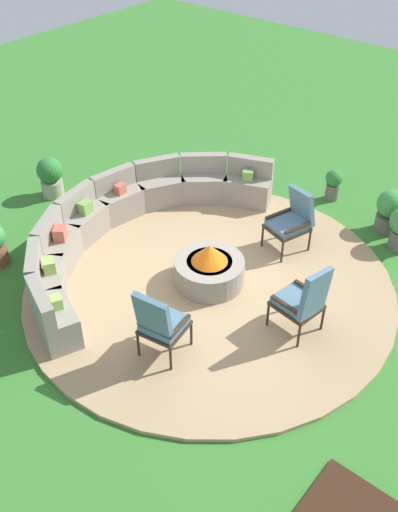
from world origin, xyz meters
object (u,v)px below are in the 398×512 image
at_px(curved_stone_bench, 127,223).
at_px(potted_plant_2, 390,210).
at_px(potted_plant_0, 333,183).
at_px(lounge_chair_front_left, 160,322).
at_px(lounge_chair_back_left, 292,219).
at_px(lounge_chair_front_right, 304,300).
at_px(potted_plant_1, 51,176).
at_px(fire_pit, 209,268).

height_order(curved_stone_bench, potted_plant_2, curved_stone_bench).
distance_m(curved_stone_bench, potted_plant_0, 3.85).
bearing_deg(lounge_chair_front_left, potted_plant_0, 83.28).
bearing_deg(lounge_chair_front_left, potted_plant_2, 68.38).
distance_m(lounge_chair_front_left, lounge_chair_back_left, 3.05).
height_order(lounge_chair_front_left, lounge_chair_front_right, lounge_chair_front_right).
distance_m(curved_stone_bench, potted_plant_2, 4.37).
bearing_deg(potted_plant_2, lounge_chair_back_left, 147.32).
height_order(curved_stone_bench, potted_plant_1, curved_stone_bench).
bearing_deg(lounge_chair_back_left, curved_stone_bench, 52.77).
bearing_deg(curved_stone_bench, potted_plant_2, -45.64).
height_order(potted_plant_1, potted_plant_2, potted_plant_2).
xyz_separation_m(lounge_chair_front_left, potted_plant_2, (4.57, -0.98, -0.22)).
bearing_deg(potted_plant_0, curved_stone_bench, 150.30).
height_order(fire_pit, curved_stone_bench, curved_stone_bench).
height_order(lounge_chair_back_left, potted_plant_1, lounge_chair_back_left).
xyz_separation_m(fire_pit, lounge_chair_front_right, (-0.01, -1.59, 0.30)).
relative_size(potted_plant_1, potted_plant_2, 0.99).
bearing_deg(potted_plant_2, curved_stone_bench, 134.36).
distance_m(lounge_chair_back_left, potted_plant_1, 4.51).
bearing_deg(fire_pit, potted_plant_0, -3.45).
distance_m(fire_pit, curved_stone_bench, 1.71).
height_order(fire_pit, lounge_chair_back_left, lounge_chair_back_left).
relative_size(fire_pit, potted_plant_2, 1.36).
bearing_deg(potted_plant_0, lounge_chair_front_right, -157.42).
distance_m(lounge_chair_front_right, potted_plant_1, 5.44).
bearing_deg(potted_plant_0, potted_plant_1, 128.31).
bearing_deg(lounge_chair_front_left, potted_plant_1, 149.24).
bearing_deg(lounge_chair_front_right, potted_plant_1, 96.91).
bearing_deg(curved_stone_bench, lounge_chair_front_right, -90.01).
bearing_deg(curved_stone_bench, lounge_chair_front_left, -125.30).
xyz_separation_m(potted_plant_0, potted_plant_1, (-3.19, 4.04, 0.08)).
distance_m(potted_plant_1, potted_plant_2, 6.01).
xyz_separation_m(fire_pit, potted_plant_1, (0.14, 3.84, 0.09)).
height_order(lounge_chair_front_left, potted_plant_2, lounge_chair_front_left).
bearing_deg(lounge_chair_back_left, lounge_chair_front_right, 144.02).
bearing_deg(fire_pit, curved_stone_bench, 90.39).
relative_size(curved_stone_bench, potted_plant_0, 8.53).
relative_size(lounge_chair_front_right, potted_plant_2, 1.46).
distance_m(curved_stone_bench, lounge_chair_front_right, 3.30).
relative_size(fire_pit, lounge_chair_back_left, 1.00).
bearing_deg(potted_plant_2, potted_plant_1, 118.92).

